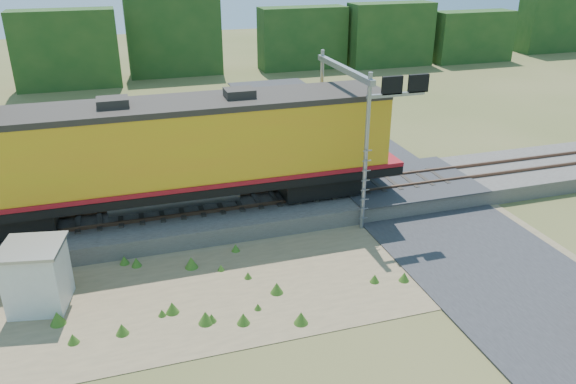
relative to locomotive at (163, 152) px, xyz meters
name	(u,v)px	position (x,y,z in m)	size (l,w,h in m)	color
ground	(316,276)	(5.07, -6.00, -3.69)	(140.00, 140.00, 0.00)	#475123
ballast	(274,205)	(5.07, 0.00, -3.29)	(70.00, 5.00, 0.80)	slate
rails	(274,196)	(5.07, 0.00, -2.81)	(70.00, 1.54, 0.16)	brown
dirt_shoulder	(265,277)	(3.07, -5.50, -3.68)	(26.00, 8.00, 0.03)	#8C7754
road	(459,240)	(12.07, -5.26, -3.60)	(7.00, 66.00, 0.86)	#38383A
tree_line_north	(182,46)	(5.07, 32.00, -0.62)	(130.00, 3.00, 6.50)	#193E16
weed_clumps	(229,289)	(1.57, -5.90, -3.69)	(15.00, 6.20, 0.56)	#3A671D
locomotive	(163,152)	(0.00, 0.00, 0.00)	(21.46, 3.27, 5.54)	black
shed	(37,276)	(-5.14, -4.88, -2.44)	(2.43, 2.43, 2.47)	silver
signal_gantry	(356,102)	(8.83, -0.67, 1.72)	(2.87, 6.20, 7.23)	gray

